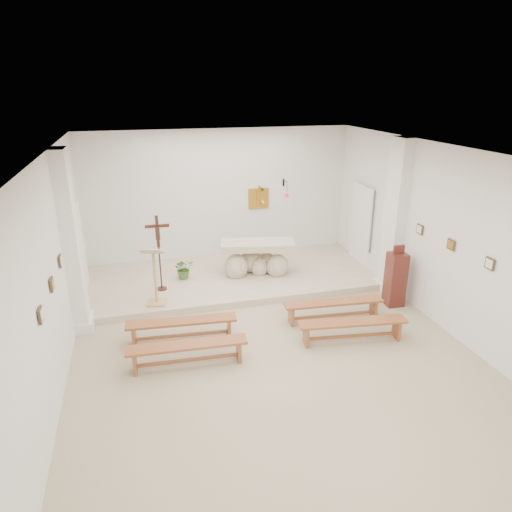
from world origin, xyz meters
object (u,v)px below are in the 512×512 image
object	(u,v)px
bench_left_front	(182,325)
lectern	(155,276)
crucifix_stand	(159,248)
bench_left_second	(188,349)
bench_right_front	(333,306)
bench_right_second	(352,326)
donation_pedestal	(395,279)
altar	(257,260)

from	to	relation	value
bench_left_front	lectern	bearing A→B (deg)	110.08
crucifix_stand	bench_left_second	distance (m)	3.07
bench_left_front	bench_right_front	bearing A→B (deg)	4.81
bench_right_second	donation_pedestal	bearing A→B (deg)	44.13
bench_right_front	bench_left_second	size ratio (longest dim) A/B	1.00
donation_pedestal	bench_left_front	world-z (taller)	donation_pedestal
bench_left_front	bench_right_second	distance (m)	3.17
lectern	bench_right_front	bearing A→B (deg)	-7.61
bench_right_front	crucifix_stand	bearing A→B (deg)	151.87
crucifix_stand	bench_left_second	size ratio (longest dim) A/B	0.85
bench_left_second	altar	bearing A→B (deg)	60.40
crucifix_stand	bench_right_second	bearing A→B (deg)	-39.84
lectern	bench_left_second	world-z (taller)	lectern
donation_pedestal	bench_right_second	bearing A→B (deg)	-140.46
bench_left_second	crucifix_stand	bearing A→B (deg)	97.37
bench_left_front	bench_right_second	xyz separation A→B (m)	(3.05, -0.85, 0.00)
lectern	crucifix_stand	xyz separation A→B (m)	(0.16, 0.71, 0.36)
bench_left_second	lectern	bearing A→B (deg)	102.67
altar	bench_left_second	size ratio (longest dim) A/B	0.91
donation_pedestal	bench_left_front	bearing A→B (deg)	-173.23
crucifix_stand	donation_pedestal	bearing A→B (deg)	-17.94
bench_right_front	bench_left_front	bearing A→B (deg)	-175.50
donation_pedestal	bench_right_second	distance (m)	1.98
altar	bench_left_second	world-z (taller)	altar
altar	bench_right_second	size ratio (longest dim) A/B	0.91
altar	crucifix_stand	size ratio (longest dim) A/B	1.07
lectern	bench_left_front	world-z (taller)	lectern
altar	bench_left_second	bearing A→B (deg)	-110.97
altar	bench_right_front	distance (m)	2.62
lectern	bench_right_front	xyz separation A→B (m)	(3.43, -1.39, -0.47)
crucifix_stand	bench_left_front	world-z (taller)	crucifix_stand
bench_left_second	donation_pedestal	bearing A→B (deg)	17.32
altar	donation_pedestal	size ratio (longest dim) A/B	1.36
altar	crucifix_stand	xyz separation A→B (m)	(-2.33, -0.33, 0.65)
altar	donation_pedestal	distance (m)	3.29
altar	lectern	distance (m)	2.71
lectern	bench_left_front	size ratio (longest dim) A/B	0.63
crucifix_stand	altar	bearing A→B (deg)	10.34
bench_right_front	bench_left_second	xyz separation A→B (m)	(-3.05, -0.85, 0.00)
altar	bench_left_front	distance (m)	3.22
altar	lectern	bearing A→B (deg)	-145.51
lectern	donation_pedestal	size ratio (longest dim) A/B	0.94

